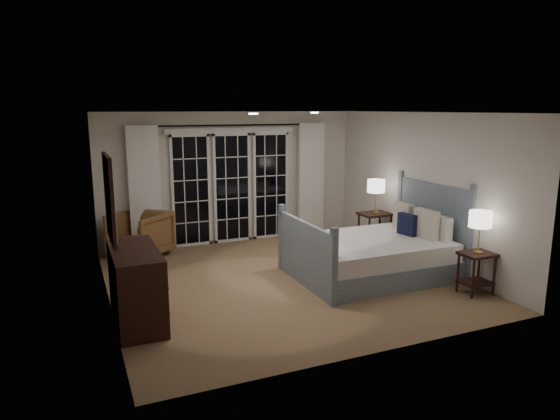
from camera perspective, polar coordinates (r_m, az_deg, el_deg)
name	(u,v)px	position (r m, az deg, el deg)	size (l,w,h in m)	color
floor	(283,280)	(7.65, 0.36, -8.01)	(5.00, 5.00, 0.00)	olive
ceiling	(283,113)	(7.21, 0.38, 11.08)	(5.00, 5.00, 0.00)	silver
wall_left	(104,213)	(6.75, -19.50, -0.32)	(0.02, 5.00, 2.50)	beige
wall_right	(421,189)	(8.62, 15.81, 2.37)	(0.02, 5.00, 2.50)	beige
wall_back	(231,178)	(9.64, -5.58, 3.69)	(5.00, 0.02, 2.50)	beige
wall_front	(381,240)	(5.18, 11.49, -3.33)	(5.00, 0.02, 2.50)	beige
french_doors	(232,186)	(9.62, -5.49, 2.72)	(2.50, 0.04, 2.20)	black
curtain_rod	(232,125)	(9.46, -5.52, 9.63)	(0.03, 0.03, 3.50)	black
curtain_left	(145,189)	(9.18, -15.21, 2.31)	(0.55, 0.10, 2.25)	white
curtain_right	(311,179)	(10.16, 3.55, 3.56)	(0.55, 0.10, 2.25)	white
downlight_a	(314,113)	(8.09, 3.95, 11.03)	(0.12, 0.12, 0.01)	white
downlight_b	(253,114)	(6.61, -3.06, 10.93)	(0.12, 0.12, 0.01)	white
bed	(375,254)	(7.92, 10.77, -4.92)	(2.36, 1.70, 1.38)	gray
nightstand_left	(476,267)	(7.52, 21.54, -6.07)	(0.45, 0.36, 0.59)	black
nightstand_right	(375,226)	(9.21, 10.76, -1.77)	(0.55, 0.44, 0.71)	black
lamp_left	(480,220)	(7.36, 21.93, -1.03)	(0.31, 0.31, 0.59)	tan
lamp_right	(376,186)	(9.07, 10.93, 2.67)	(0.31, 0.31, 0.61)	tan
armchair	(140,235)	(9.03, -15.70, -2.72)	(0.86, 0.88, 0.80)	brown
dresser	(136,286)	(6.32, -16.11, -8.35)	(0.55, 1.29, 0.92)	black
mirror	(109,198)	(6.02, -18.91, 1.27)	(0.05, 0.85, 1.00)	black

